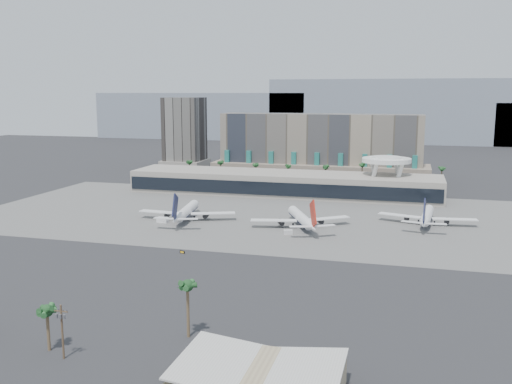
% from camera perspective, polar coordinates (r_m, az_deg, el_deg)
% --- Properties ---
extents(ground, '(900.00, 900.00, 0.00)m').
position_cam_1_polar(ground, '(213.00, -3.70, -5.25)').
color(ground, '#232326').
rests_on(ground, ground).
extents(apron_pad, '(260.00, 130.00, 0.06)m').
position_cam_1_polar(apron_pad, '(264.14, 0.16, -2.23)').
color(apron_pad, '#5B5B59').
rests_on(apron_pad, ground).
extents(mountain_ridge, '(680.00, 60.00, 70.00)m').
position_cam_1_polar(mountain_ridge, '(665.99, 11.93, 7.51)').
color(mountain_ridge, gray).
rests_on(mountain_ridge, ground).
extents(hotel, '(140.00, 30.00, 42.00)m').
position_cam_1_polar(hotel, '(375.16, 6.40, 3.92)').
color(hotel, gray).
rests_on(hotel, ground).
extents(office_tower, '(30.00, 30.00, 52.00)m').
position_cam_1_polar(office_tower, '(427.59, -7.14, 5.47)').
color(office_tower, black).
rests_on(office_tower, ground).
extents(terminal, '(170.00, 32.50, 14.50)m').
position_cam_1_polar(terminal, '(315.34, 2.75, 0.95)').
color(terminal, '#AFA69A').
rests_on(terminal, ground).
extents(saucer_structure, '(26.00, 26.00, 21.89)m').
position_cam_1_polar(saucer_structure, '(312.80, 12.91, 2.84)').
color(saucer_structure, white).
rests_on(saucer_structure, ground).
extents(palm_row, '(157.80, 2.80, 13.10)m').
position_cam_1_polar(palm_row, '(347.56, 5.14, 2.42)').
color(palm_row, brown).
rests_on(palm_row, ground).
extents(hangar_right, '(30.55, 20.60, 6.89)m').
position_cam_1_polar(hangar_right, '(110.98, 0.32, -18.47)').
color(hangar_right, '#9C8968').
rests_on(hangar_right, ground).
extents(utility_pole, '(3.20, 0.85, 12.00)m').
position_cam_1_polar(utility_pole, '(129.55, -18.85, -12.66)').
color(utility_pole, '#4C3826').
rests_on(utility_pole, ground).
extents(airliner_left, '(43.08, 44.66, 15.48)m').
position_cam_1_polar(airliner_left, '(253.17, -7.01, -1.95)').
color(airliner_left, white).
rests_on(airliner_left, ground).
extents(airliner_centre, '(40.07, 41.25, 15.27)m').
position_cam_1_polar(airliner_centre, '(239.06, 4.57, -2.63)').
color(airliner_centre, white).
rests_on(airliner_centre, ground).
extents(airliner_right, '(41.35, 42.71, 14.75)m').
position_cam_1_polar(airliner_right, '(253.51, 16.70, -2.33)').
color(airliner_right, white).
rests_on(airliner_right, ground).
extents(service_vehicle_a, '(5.08, 2.84, 2.38)m').
position_cam_1_polar(service_vehicle_a, '(250.49, -9.33, -2.77)').
color(service_vehicle_a, white).
rests_on(service_vehicle_a, ground).
extents(service_vehicle_b, '(3.90, 3.00, 1.77)m').
position_cam_1_polar(service_vehicle_b, '(227.49, 3.23, -4.03)').
color(service_vehicle_b, silver).
rests_on(service_vehicle_b, ground).
extents(taxiway_sign, '(2.12, 1.01, 0.98)m').
position_cam_1_polar(taxiway_sign, '(202.63, -7.39, -5.97)').
color(taxiway_sign, black).
rests_on(taxiway_sign, ground).
extents(near_palm_a, '(6.00, 6.00, 10.56)m').
position_cam_1_polar(near_palm_a, '(134.26, -20.15, -11.64)').
color(near_palm_a, brown).
rests_on(near_palm_a, ground).
extents(near_palm_b, '(6.00, 6.00, 13.81)m').
position_cam_1_polar(near_palm_b, '(132.69, -6.86, -9.88)').
color(near_palm_b, brown).
rests_on(near_palm_b, ground).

